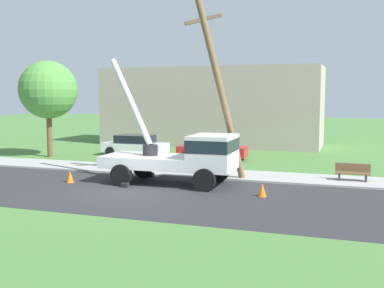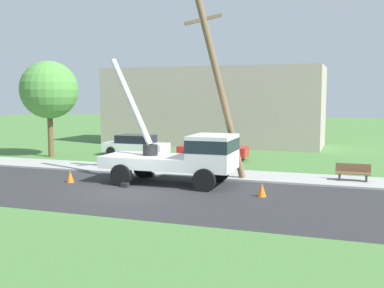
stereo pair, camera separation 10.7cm
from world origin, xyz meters
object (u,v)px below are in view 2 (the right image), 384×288
object	(u,v)px
traffic_cone_ahead	(262,190)
park_bench	(353,173)
parked_sedan_white	(136,145)
leaning_utility_pole	(220,87)
parked_sedan_red	(213,149)
utility_truck	(186,155)
roadside_tree_near	(49,90)
traffic_cone_behind	(70,177)

from	to	relation	value
traffic_cone_ahead	park_bench	distance (m)	5.67
traffic_cone_ahead	parked_sedan_white	bearing A→B (deg)	136.55
leaning_utility_pole	parked_sedan_red	xyz separation A→B (m)	(-2.43, 6.96, -3.79)
utility_truck	leaning_utility_pole	size ratio (longest dim) A/B	0.77
traffic_cone_ahead	roadside_tree_near	distance (m)	18.01
parked_sedan_red	roadside_tree_near	distance (m)	11.60
utility_truck	parked_sedan_red	xyz separation A→B (m)	(-1.24, 8.49, -0.70)
utility_truck	leaning_utility_pole	xyz separation A→B (m)	(1.19, 1.53, 3.10)
parked_sedan_red	park_bench	distance (m)	10.14
parked_sedan_red	park_bench	size ratio (longest dim) A/B	2.81
leaning_utility_pole	parked_sedan_red	size ratio (longest dim) A/B	1.95
traffic_cone_ahead	park_bench	size ratio (longest dim) A/B	0.35
parked_sedan_red	parked_sedan_white	bearing A→B (deg)	177.76
parked_sedan_white	leaning_utility_pole	bearing A→B (deg)	-41.76
traffic_cone_ahead	parked_sedan_red	xyz separation A→B (m)	(-5.06, 9.89, 0.43)
traffic_cone_behind	parked_sedan_red	distance (m)	10.66
traffic_cone_ahead	utility_truck	bearing A→B (deg)	159.87
parked_sedan_white	roadside_tree_near	xyz separation A→B (m)	(-5.12, -2.52, 3.77)
leaning_utility_pole	roadside_tree_near	world-z (taller)	leaning_utility_pole
parked_sedan_white	roadside_tree_near	size ratio (longest dim) A/B	0.69
parked_sedan_white	parked_sedan_red	world-z (taller)	same
park_bench	roadside_tree_near	world-z (taller)	roadside_tree_near
parked_sedan_white	traffic_cone_ahead	bearing A→B (deg)	-43.45
utility_truck	parked_sedan_red	size ratio (longest dim) A/B	1.51
leaning_utility_pole	traffic_cone_behind	world-z (taller)	leaning_utility_pole
utility_truck	parked_sedan_red	world-z (taller)	utility_truck
leaning_utility_pole	traffic_cone_ahead	size ratio (longest dim) A/B	15.68
traffic_cone_behind	parked_sedan_white	world-z (taller)	parked_sedan_white
utility_truck	parked_sedan_white	xyz separation A→B (m)	(-6.85, 8.71, -0.70)
traffic_cone_behind	parked_sedan_red	xyz separation A→B (m)	(4.14, 9.81, 0.43)
leaning_utility_pole	traffic_cone_behind	xyz separation A→B (m)	(-6.57, -2.85, -4.23)
traffic_cone_behind	parked_sedan_red	size ratio (longest dim) A/B	0.12
parked_sedan_red	traffic_cone_behind	bearing A→B (deg)	-112.89
traffic_cone_behind	parked_sedan_white	bearing A→B (deg)	98.32
parked_sedan_red	park_bench	xyz separation A→B (m)	(8.56, -5.43, -0.25)
leaning_utility_pole	roadside_tree_near	distance (m)	13.96
parked_sedan_red	roadside_tree_near	bearing A→B (deg)	-167.89
traffic_cone_behind	park_bench	distance (m)	13.44
utility_truck	traffic_cone_behind	xyz separation A→B (m)	(-5.39, -1.32, -1.13)
leaning_utility_pole	roadside_tree_near	xyz separation A→B (m)	(-13.16, 4.66, -0.03)
utility_truck	traffic_cone_behind	bearing A→B (deg)	-166.24
parked_sedan_red	leaning_utility_pole	bearing A→B (deg)	-70.75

